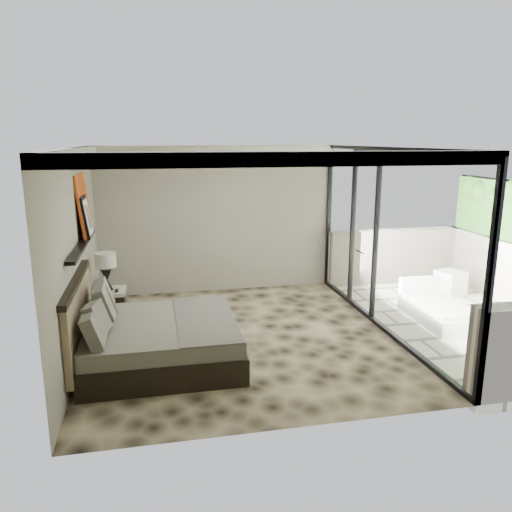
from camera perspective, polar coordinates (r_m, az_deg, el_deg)
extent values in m
plane|color=black|center=(7.61, -1.78, -9.28)|extent=(5.00, 5.00, 0.00)
cube|color=silver|center=(7.04, -1.94, 12.22)|extent=(4.50, 5.00, 0.02)
cube|color=gray|center=(9.62, -4.45, 4.13)|extent=(4.50, 0.02, 2.80)
cube|color=gray|center=(7.16, -19.78, 0.25)|extent=(0.02, 5.00, 2.80)
cube|color=white|center=(7.89, 14.45, 1.75)|extent=(0.08, 5.00, 2.80)
cube|color=beige|center=(9.03, 22.56, -7.06)|extent=(3.00, 5.00, 0.12)
cube|color=black|center=(7.23, -19.27, 1.22)|extent=(0.12, 2.20, 0.05)
cube|color=black|center=(6.91, -10.63, -10.39)|extent=(2.01, 1.91, 0.34)
cube|color=#646053|center=(6.80, -10.73, -8.25)|extent=(1.95, 1.85, 0.21)
cube|color=#494840|center=(6.79, -5.90, -7.12)|extent=(0.76, 1.89, 0.03)
cube|color=#7F6850|center=(6.80, -19.61, -6.85)|extent=(0.08, 2.01, 0.96)
cube|color=black|center=(8.55, -16.29, -5.43)|extent=(0.52, 0.52, 0.51)
cone|color=black|center=(8.46, -16.65, -3.17)|extent=(0.19, 0.19, 0.17)
cone|color=black|center=(8.41, -16.73, -2.03)|extent=(0.19, 0.19, 0.17)
cylinder|color=beige|center=(8.36, -16.83, -0.43)|extent=(0.34, 0.34, 0.23)
cube|color=red|center=(7.74, -19.11, 5.55)|extent=(0.13, 0.90, 0.90)
cube|color=black|center=(7.58, -18.78, 4.27)|extent=(0.11, 0.50, 0.60)
cube|color=silver|center=(10.29, 21.31, -2.85)|extent=(0.56, 0.56, 0.45)
cube|color=silver|center=(8.72, 20.15, -6.25)|extent=(0.76, 1.47, 0.25)
cube|color=beige|center=(8.67, 20.23, -5.23)|extent=(0.72, 1.38, 0.07)
cube|color=silver|center=(9.20, 18.17, -3.23)|extent=(0.73, 0.13, 0.32)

